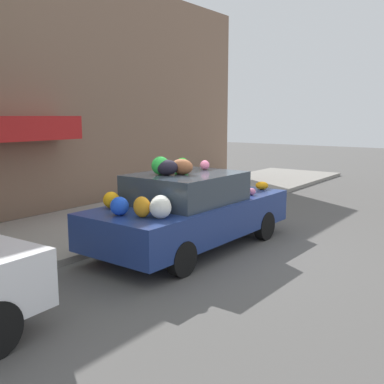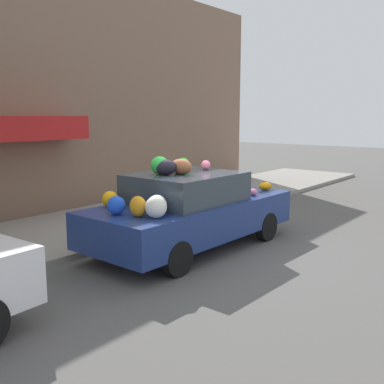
# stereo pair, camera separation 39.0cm
# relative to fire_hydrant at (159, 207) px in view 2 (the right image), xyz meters

# --- Properties ---
(ground_plane) EXTENTS (60.00, 60.00, 0.00)m
(ground_plane) POSITION_rel_fire_hydrant_xyz_m (-0.74, -1.54, -0.46)
(ground_plane) COLOR #565451
(sidewalk_curb) EXTENTS (24.00, 3.20, 0.11)m
(sidewalk_curb) POSITION_rel_fire_hydrant_xyz_m (-0.74, 1.16, -0.40)
(sidewalk_curb) COLOR gray
(sidewalk_curb) RESTS_ON ground
(building_facade) EXTENTS (18.00, 1.20, 6.27)m
(building_facade) POSITION_rel_fire_hydrant_xyz_m (-0.78, 3.39, 2.63)
(building_facade) COLOR #846651
(building_facade) RESTS_ON ground
(fire_hydrant) EXTENTS (0.20, 0.20, 0.70)m
(fire_hydrant) POSITION_rel_fire_hydrant_xyz_m (0.00, 0.00, 0.00)
(fire_hydrant) COLOR gold
(fire_hydrant) RESTS_ON sidewalk_curb
(art_car) EXTENTS (4.31, 1.87, 1.75)m
(art_car) POSITION_rel_fire_hydrant_xyz_m (-0.79, -1.53, 0.29)
(art_car) COLOR navy
(art_car) RESTS_ON ground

